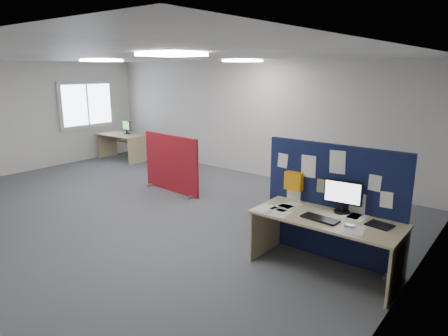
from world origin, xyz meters
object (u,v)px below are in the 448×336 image
Objects in this scene: navy_divider at (331,202)px; second_desk at (123,141)px; red_divider at (171,164)px; monitor_second at (126,127)px; office_chair at (297,176)px; monitor_main at (343,195)px; main_desk at (327,229)px.

navy_divider is 1.34× the size of second_desk.
red_divider reaches higher than monitor_second.
monitor_main is at bearing -40.65° from office_chair.
monitor_main is 7.69m from second_desk.
red_divider is (-3.88, 0.84, -0.20)m from navy_divider.
navy_divider is 1.20× the size of red_divider.
navy_divider is 4.79× the size of monitor_second.
office_chair reaches higher than main_desk.
monitor_second is 5.95m from office_chair.
red_divider is at bearing -21.62° from second_desk.
navy_divider is at bearing 142.50° from monitor_main.
main_desk is 4.17m from red_divider.
monitor_second is (-7.21, 2.61, 0.37)m from main_desk.
office_chair is at bearing 14.59° from red_divider.
monitor_main is at bearing 70.87° from main_desk.
main_desk is at bearing -9.38° from monitor_second.
red_divider reaches higher than second_desk.
monitor_second reaches higher than main_desk.
monitor_second is at bearing 156.68° from monitor_main.
second_desk is 0.41m from monitor_second.
main_desk is at bearing -71.38° from navy_divider.
second_desk is at bearing -102.89° from monitor_second.
main_desk is 7.67m from second_desk.
second_desk is at bearing 157.64° from monitor_main.
monitor_second is at bearing 160.12° from main_desk.
office_chair is at bearing 129.10° from monitor_main.
monitor_main is (0.08, 0.23, 0.40)m from main_desk.
monitor_main is 0.30× the size of red_divider.
monitor_main is 2.05m from office_chair.
monitor_second is 0.34× the size of office_chair.
second_desk is (-7.14, 2.13, -0.25)m from navy_divider.
office_chair reaches higher than monitor_main.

